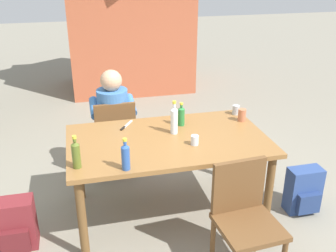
% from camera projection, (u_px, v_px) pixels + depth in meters
% --- Properties ---
extents(ground_plane, '(24.00, 24.00, 0.00)m').
position_uv_depth(ground_plane, '(168.00, 211.00, 3.69)').
color(ground_plane, gray).
extents(dining_table, '(1.73, 1.02, 0.77)m').
position_uv_depth(dining_table, '(168.00, 147.00, 3.42)').
color(dining_table, olive).
rests_on(dining_table, ground_plane).
extents(chair_far_left, '(0.45, 0.45, 0.87)m').
position_uv_depth(chair_far_left, '(115.00, 134.00, 4.13)').
color(chair_far_left, brown).
rests_on(chair_far_left, ground_plane).
extents(chair_near_right, '(0.47, 0.47, 0.87)m').
position_uv_depth(chair_near_right, '(244.00, 214.00, 2.86)').
color(chair_near_right, brown).
rests_on(chair_near_right, ground_plane).
extents(person_in_white_shirt, '(0.47, 0.61, 1.18)m').
position_uv_depth(person_in_white_shirt, '(113.00, 115.00, 4.16)').
color(person_in_white_shirt, '#3D70B2').
rests_on(person_in_white_shirt, ground_plane).
extents(bottle_green, '(0.06, 0.06, 0.22)m').
position_uv_depth(bottle_green, '(181.00, 116.00, 3.61)').
color(bottle_green, '#287A38').
rests_on(bottle_green, dining_table).
extents(bottle_blue, '(0.06, 0.06, 0.25)m').
position_uv_depth(bottle_blue, '(126.00, 156.00, 2.86)').
color(bottle_blue, '#2D56A3').
rests_on(bottle_blue, dining_table).
extents(bottle_olive, '(0.06, 0.06, 0.26)m').
position_uv_depth(bottle_olive, '(76.00, 154.00, 2.88)').
color(bottle_olive, '#566623').
rests_on(bottle_olive, dining_table).
extents(bottle_clear, '(0.06, 0.06, 0.31)m').
position_uv_depth(bottle_clear, '(174.00, 120.00, 3.43)').
color(bottle_clear, white).
rests_on(bottle_clear, dining_table).
extents(cup_glass, '(0.07, 0.07, 0.08)m').
position_uv_depth(cup_glass, '(195.00, 140.00, 3.26)').
color(cup_glass, silver).
rests_on(cup_glass, dining_table).
extents(cup_terracotta, '(0.08, 0.08, 0.12)m').
position_uv_depth(cup_terracotta, '(242.00, 115.00, 3.72)').
color(cup_terracotta, '#BC6B47').
rests_on(cup_terracotta, dining_table).
extents(cup_steel, '(0.07, 0.07, 0.09)m').
position_uv_depth(cup_steel, '(236.00, 110.00, 3.88)').
color(cup_steel, '#B2B7BC').
rests_on(cup_steel, dining_table).
extents(table_knife, '(0.15, 0.21, 0.01)m').
position_uv_depth(table_knife, '(126.00, 126.00, 3.62)').
color(table_knife, silver).
rests_on(table_knife, dining_table).
extents(backpack_by_near_side, '(0.32, 0.25, 0.45)m').
position_uv_depth(backpack_by_near_side, '(15.00, 225.00, 3.16)').
color(backpack_by_near_side, maroon).
rests_on(backpack_by_near_side, ground_plane).
extents(backpack_by_far_side, '(0.31, 0.22, 0.44)m').
position_uv_depth(backpack_by_far_side, '(304.00, 191.00, 3.63)').
color(backpack_by_far_side, '#2D4784').
rests_on(backpack_by_far_side, ground_plane).
extents(brick_kiosk, '(2.39, 1.62, 2.74)m').
position_uv_depth(brick_kiosk, '(128.00, 5.00, 6.66)').
color(brick_kiosk, '#B25638').
rests_on(brick_kiosk, ground_plane).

